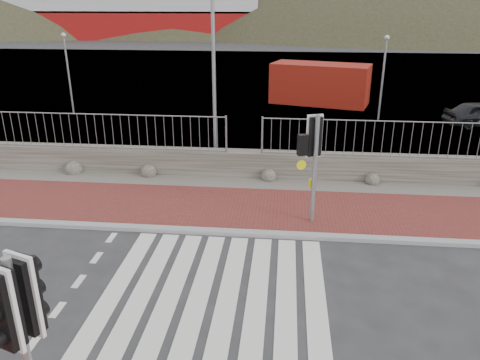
# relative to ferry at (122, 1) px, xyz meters

# --- Properties ---
(ground) EXTENTS (220.00, 220.00, 0.00)m
(ground) POSITION_rel_ferry_xyz_m (24.65, -67.90, -5.36)
(ground) COLOR #28282B
(ground) RESTS_ON ground
(sidewalk_far) EXTENTS (40.00, 3.00, 0.08)m
(sidewalk_far) POSITION_rel_ferry_xyz_m (24.65, -63.40, -5.32)
(sidewalk_far) COLOR brown
(sidewalk_far) RESTS_ON ground
(kerb_far) EXTENTS (40.00, 0.25, 0.12)m
(kerb_far) POSITION_rel_ferry_xyz_m (24.65, -64.90, -5.31)
(kerb_far) COLOR gray
(kerb_far) RESTS_ON ground
(zebra_crossing) EXTENTS (4.62, 5.60, 0.01)m
(zebra_crossing) POSITION_rel_ferry_xyz_m (24.65, -67.90, -5.36)
(zebra_crossing) COLOR silver
(zebra_crossing) RESTS_ON ground
(gravel_strip) EXTENTS (40.00, 1.50, 0.06)m
(gravel_strip) POSITION_rel_ferry_xyz_m (24.65, -61.40, -5.33)
(gravel_strip) COLOR #59544C
(gravel_strip) RESTS_ON ground
(stone_wall) EXTENTS (40.00, 0.60, 0.90)m
(stone_wall) POSITION_rel_ferry_xyz_m (24.65, -60.60, -4.91)
(stone_wall) COLOR #47413A
(stone_wall) RESTS_ON ground
(railing) EXTENTS (18.07, 0.07, 1.22)m
(railing) POSITION_rel_ferry_xyz_m (24.65, -60.75, -3.54)
(railing) COLOR gray
(railing) RESTS_ON stone_wall
(quay) EXTENTS (120.00, 40.00, 0.50)m
(quay) POSITION_rel_ferry_xyz_m (24.65, -40.00, -5.36)
(quay) COLOR #4C4C4F
(quay) RESTS_ON ground
(water) EXTENTS (220.00, 50.00, 0.05)m
(water) POSITION_rel_ferry_xyz_m (24.65, -5.00, -5.36)
(water) COLOR #3F4C54
(water) RESTS_ON ground
(ferry) EXTENTS (50.00, 16.00, 20.00)m
(ferry) POSITION_rel_ferry_xyz_m (0.00, 0.00, 0.00)
(ferry) COLOR maroon
(ferry) RESTS_ON ground
(hills_backdrop) EXTENTS (254.00, 90.00, 100.00)m
(hills_backdrop) POSITION_rel_ferry_xyz_m (31.40, 20.00, -28.42)
(hills_backdrop) COLOR #2A321E
(hills_backdrop) RESTS_ON ground
(traffic_signal_near) EXTENTS (0.49, 0.39, 3.01)m
(traffic_signal_near) POSITION_rel_ferry_xyz_m (22.90, -71.35, -3.20)
(traffic_signal_near) COLOR gray
(traffic_signal_near) RESTS_ON ground
(traffic_signal_far) EXTENTS (0.75, 0.45, 3.03)m
(traffic_signal_far) POSITION_rel_ferry_xyz_m (26.77, -64.07, -3.17)
(traffic_signal_far) COLOR gray
(traffic_signal_far) RESTS_ON ground
(streetlight) EXTENTS (1.52, 0.36, 7.19)m
(streetlight) POSITION_rel_ferry_xyz_m (23.65, -59.78, -1.31)
(streetlight) COLOR gray
(streetlight) RESTS_ON ground
(shipping_container) EXTENTS (5.87, 3.69, 2.27)m
(shipping_container) POSITION_rel_ferry_xyz_m (27.89, -48.23, -4.22)
(shipping_container) COLOR maroon
(shipping_container) RESTS_ON ground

